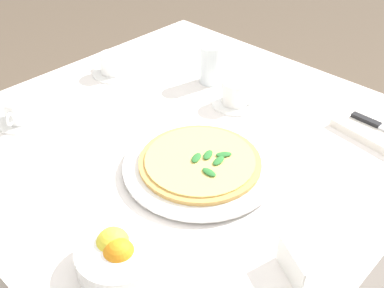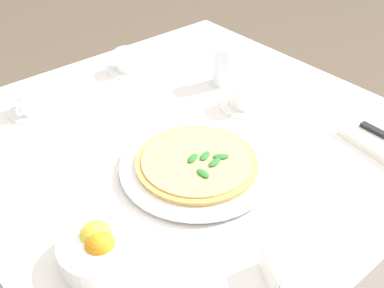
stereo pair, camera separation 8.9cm
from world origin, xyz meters
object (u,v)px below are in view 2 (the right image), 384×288
at_px(coffee_cup_far_left, 31,102).
at_px(citrus_bowl, 100,248).
at_px(pizza_plate, 197,166).
at_px(coffee_cup_back_corner, 128,61).
at_px(water_glass_near_right, 223,67).
at_px(coffee_cup_center_back, 244,96).
at_px(pizza, 197,161).
at_px(menu_card, 269,273).

bearing_deg(coffee_cup_far_left, citrus_bowl, -12.16).
bearing_deg(coffee_cup_far_left, pizza_plate, 20.60).
bearing_deg(coffee_cup_back_corner, water_glass_near_right, 34.22).
distance_m(coffee_cup_center_back, citrus_bowl, 0.60).
relative_size(pizza, water_glass_near_right, 2.36).
height_order(water_glass_near_right, menu_card, water_glass_near_right).
bearing_deg(water_glass_near_right, coffee_cup_center_back, -18.90).
xyz_separation_m(coffee_cup_back_corner, citrus_bowl, (0.58, -0.44, -0.00)).
bearing_deg(coffee_cup_far_left, water_glass_near_right, 66.75).
bearing_deg(coffee_cup_back_corner, coffee_cup_center_back, 17.80).
relative_size(pizza_plate, pizza, 1.26).
bearing_deg(coffee_cup_back_corner, coffee_cup_far_left, -84.25).
bearing_deg(citrus_bowl, pizza_plate, 104.57).
height_order(coffee_cup_far_left, menu_card, coffee_cup_far_left).
bearing_deg(menu_card, pizza, 9.46).
bearing_deg(pizza_plate, coffee_cup_center_back, 114.23).
relative_size(coffee_cup_center_back, menu_card, 1.60).
xyz_separation_m(coffee_cup_back_corner, water_glass_near_right, (0.24, 0.17, 0.02)).
bearing_deg(menu_card, coffee_cup_back_corner, 10.82).
xyz_separation_m(coffee_cup_far_left, coffee_cup_center_back, (0.34, 0.45, 0.00)).
relative_size(coffee_cup_center_back, water_glass_near_right, 1.12).
height_order(citrus_bowl, menu_card, citrus_bowl).
bearing_deg(citrus_bowl, menu_card, 38.72).
height_order(coffee_cup_back_corner, menu_card, coffee_cup_back_corner).
height_order(pizza_plate, water_glass_near_right, water_glass_near_right).
relative_size(pizza_plate, water_glass_near_right, 2.97).
relative_size(pizza, coffee_cup_center_back, 2.10).
distance_m(pizza_plate, coffee_cup_center_back, 0.30).
xyz_separation_m(pizza, water_glass_near_right, (-0.26, 0.32, 0.03)).
bearing_deg(pizza, coffee_cup_back_corner, 163.20).
height_order(pizza_plate, coffee_cup_center_back, coffee_cup_center_back).
relative_size(pizza_plate, coffee_cup_center_back, 2.64).
relative_size(coffee_cup_center_back, citrus_bowl, 0.87).
bearing_deg(pizza_plate, coffee_cup_far_left, -159.40).
height_order(coffee_cup_center_back, water_glass_near_right, water_glass_near_right).
distance_m(pizza, coffee_cup_center_back, 0.30).
relative_size(coffee_cup_far_left, coffee_cup_center_back, 1.00).
height_order(coffee_cup_far_left, water_glass_near_right, water_glass_near_right).
xyz_separation_m(coffee_cup_far_left, water_glass_near_right, (0.21, 0.49, 0.02)).
height_order(pizza_plate, pizza, pizza).
bearing_deg(citrus_bowl, water_glass_near_right, 118.48).
height_order(pizza_plate, menu_card, menu_card).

